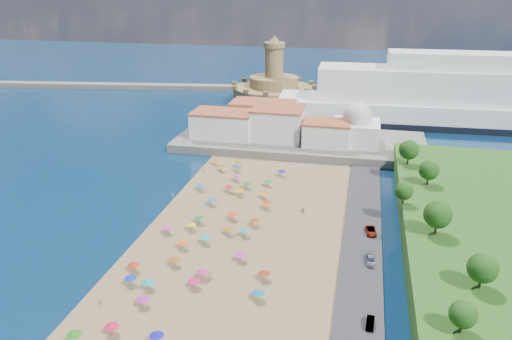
# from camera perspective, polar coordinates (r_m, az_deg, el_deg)

# --- Properties ---
(ground) EXTENTS (700.00, 700.00, 0.00)m
(ground) POSITION_cam_1_polar(r_m,az_deg,el_deg) (121.08, -4.44, -7.56)
(ground) COLOR #071938
(ground) RESTS_ON ground
(terrace) EXTENTS (90.00, 36.00, 3.00)m
(terrace) POSITION_cam_1_polar(r_m,az_deg,el_deg) (184.63, 5.05, 3.20)
(terrace) COLOR #59544C
(terrace) RESTS_ON ground
(jetty) EXTENTS (18.00, 70.00, 2.40)m
(jetty) POSITION_cam_1_polar(r_m,az_deg,el_deg) (221.38, 0.59, 6.23)
(jetty) COLOR #59544C
(jetty) RESTS_ON ground
(breakwater) EXTENTS (199.03, 34.77, 2.60)m
(breakwater) POSITION_cam_1_polar(r_m,az_deg,el_deg) (296.80, -16.60, 9.21)
(breakwater) COLOR #59544C
(breakwater) RESTS_ON ground
(waterfront_buildings) EXTENTS (57.00, 29.00, 11.00)m
(waterfront_buildings) POSITION_cam_1_polar(r_m,az_deg,el_deg) (185.41, 1.12, 5.41)
(waterfront_buildings) COLOR silver
(waterfront_buildings) RESTS_ON terrace
(domed_building) EXTENTS (16.00, 16.00, 15.00)m
(domed_building) POSITION_cam_1_polar(r_m,az_deg,el_deg) (179.25, 11.40, 4.81)
(domed_building) COLOR silver
(domed_building) RESTS_ON terrace
(fortress) EXTENTS (40.00, 40.00, 32.40)m
(fortress) POSITION_cam_1_polar(r_m,az_deg,el_deg) (248.77, 2.04, 9.17)
(fortress) COLOR #A18650
(fortress) RESTS_ON ground
(cruise_ship) EXTENTS (169.52, 30.64, 36.91)m
(cruise_ship) POSITION_cam_1_polar(r_m,az_deg,el_deg) (225.92, 24.54, 7.18)
(cruise_ship) COLOR black
(cruise_ship) RESTS_ON ground
(beach_parasols) EXTENTS (31.95, 113.08, 2.20)m
(beach_parasols) POSITION_cam_1_polar(r_m,az_deg,el_deg) (111.48, -6.69, -9.08)
(beach_parasols) COLOR gray
(beach_parasols) RESTS_ON beach
(beachgoers) EXTENTS (38.16, 94.29, 1.85)m
(beachgoers) POSITION_cam_1_polar(r_m,az_deg,el_deg) (122.59, -4.71, -6.59)
(beachgoers) COLOR tan
(beachgoers) RESTS_ON beach
(parked_cars) EXTENTS (2.99, 39.47, 1.41)m
(parked_cars) POSITION_cam_1_polar(r_m,az_deg,el_deg) (113.30, 13.00, -9.44)
(parked_cars) COLOR gray
(parked_cars) RESTS_ON promenade
(hillside_trees) EXTENTS (16.47, 108.24, 7.78)m
(hillside_trees) POSITION_cam_1_polar(r_m,az_deg,el_deg) (109.47, 20.19, -6.14)
(hillside_trees) COLOR #382314
(hillside_trees) RESTS_ON hillside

